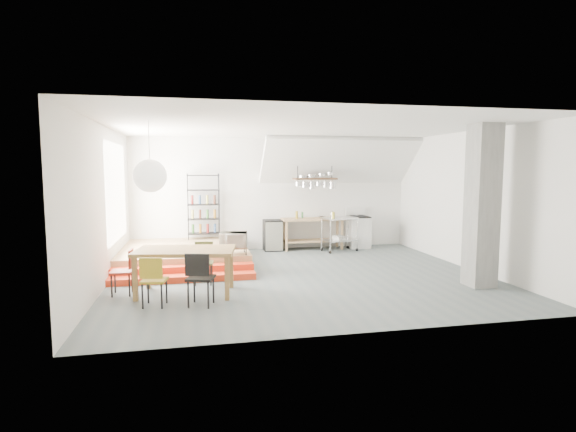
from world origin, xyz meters
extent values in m
plane|color=slate|center=(0.00, 0.00, 0.00)|extent=(8.00, 8.00, 0.00)
cube|color=silver|center=(0.00, 3.50, 1.60)|extent=(8.00, 0.04, 3.20)
cube|color=silver|center=(-4.00, 0.00, 1.60)|extent=(0.04, 7.00, 3.20)
cube|color=silver|center=(4.00, 0.00, 1.60)|extent=(0.04, 7.00, 3.20)
cube|color=white|center=(0.00, 0.00, 3.20)|extent=(8.00, 7.00, 0.02)
cube|color=white|center=(1.80, 2.90, 2.55)|extent=(4.40, 1.44, 1.32)
cube|color=white|center=(-3.98, 1.50, 1.80)|extent=(0.02, 2.50, 2.20)
cube|color=#A07950|center=(-2.50, 2.00, 0.20)|extent=(3.00, 3.00, 0.40)
cube|color=red|center=(-2.50, 0.05, 0.07)|extent=(3.00, 0.35, 0.13)
cube|color=red|center=(-2.50, 0.40, 0.13)|extent=(3.00, 0.35, 0.27)
cube|color=slate|center=(3.30, -1.50, 1.60)|extent=(0.50, 0.50, 3.20)
cube|color=#A07950|center=(1.10, 3.15, 0.88)|extent=(1.80, 0.60, 0.06)
cube|color=#A07950|center=(1.10, 3.15, 0.25)|extent=(1.70, 0.55, 0.04)
cube|color=#A07950|center=(1.92, 3.37, 0.43)|extent=(0.06, 0.06, 0.86)
cube|color=#A07950|center=(0.28, 3.37, 0.43)|extent=(0.06, 0.06, 0.86)
cube|color=#A07950|center=(1.92, 2.93, 0.43)|extent=(0.06, 0.06, 0.86)
cube|color=#A07950|center=(0.28, 2.93, 0.43)|extent=(0.06, 0.06, 0.86)
cube|color=white|center=(2.50, 3.15, 0.45)|extent=(0.60, 0.60, 0.90)
cube|color=black|center=(2.50, 3.15, 0.92)|extent=(0.58, 0.58, 0.03)
cube|color=white|center=(2.50, 3.43, 1.05)|extent=(0.60, 0.05, 0.25)
cylinder|color=black|center=(2.64, 3.29, 0.94)|extent=(0.18, 0.18, 0.02)
cylinder|color=black|center=(2.36, 3.29, 0.94)|extent=(0.18, 0.18, 0.02)
cylinder|color=black|center=(2.64, 3.01, 0.94)|extent=(0.18, 0.18, 0.02)
cylinder|color=black|center=(2.36, 3.01, 0.94)|extent=(0.18, 0.18, 0.02)
cube|color=#3B2417|center=(1.10, 2.95, 2.05)|extent=(1.20, 0.50, 0.05)
cylinder|color=black|center=(0.60, 2.95, 2.62)|extent=(0.02, 0.02, 1.15)
cylinder|color=black|center=(1.60, 2.95, 2.62)|extent=(0.02, 0.02, 1.15)
cylinder|color=silver|center=(0.60, 2.90, 1.91)|extent=(0.16, 0.16, 0.12)
cylinder|color=silver|center=(0.80, 2.90, 1.89)|extent=(0.20, 0.20, 0.16)
cylinder|color=silver|center=(1.00, 2.90, 1.87)|extent=(0.16, 0.16, 0.20)
cylinder|color=silver|center=(1.20, 2.90, 1.91)|extent=(0.20, 0.20, 0.12)
cylinder|color=silver|center=(1.40, 2.90, 1.89)|extent=(0.16, 0.16, 0.16)
cylinder|color=silver|center=(1.60, 2.90, 1.87)|extent=(0.20, 0.20, 0.20)
cylinder|color=black|center=(-1.58, 3.38, 1.30)|extent=(0.02, 0.02, 1.80)
cylinder|color=black|center=(-2.42, 3.38, 1.30)|extent=(0.02, 0.02, 1.80)
cylinder|color=black|center=(-1.58, 3.02, 1.30)|extent=(0.02, 0.02, 1.80)
cylinder|color=black|center=(-2.42, 3.02, 1.30)|extent=(0.02, 0.02, 1.80)
cube|color=black|center=(-2.00, 3.20, 0.55)|extent=(0.88, 0.38, 0.02)
cube|color=black|center=(-2.00, 3.20, 0.95)|extent=(0.88, 0.38, 0.02)
cube|color=black|center=(-2.00, 3.20, 1.35)|extent=(0.88, 0.38, 0.02)
cube|color=black|center=(-2.00, 3.20, 1.75)|extent=(0.88, 0.38, 0.02)
cube|color=black|center=(-2.00, 3.20, 2.15)|extent=(0.88, 0.38, 0.03)
cylinder|color=#3B752E|center=(-2.00, 3.20, 0.69)|extent=(0.07, 0.07, 0.24)
cylinder|color=#976219|center=(-2.00, 3.20, 1.09)|extent=(0.07, 0.07, 0.24)
cylinder|color=maroon|center=(-2.00, 3.20, 1.49)|extent=(0.07, 0.07, 0.24)
cube|color=#A07950|center=(-1.40, 0.75, 0.55)|extent=(0.60, 0.40, 0.03)
cylinder|color=black|center=(-1.13, 0.92, 0.47)|extent=(0.02, 0.02, 0.13)
cylinder|color=black|center=(-1.67, 0.92, 0.47)|extent=(0.02, 0.02, 0.13)
cylinder|color=black|center=(-1.13, 0.58, 0.47)|extent=(0.02, 0.02, 0.13)
cylinder|color=black|center=(-1.67, 0.58, 0.47)|extent=(0.02, 0.02, 0.13)
sphere|color=white|center=(-3.02, -0.83, 2.20)|extent=(0.60, 0.60, 0.60)
cube|color=olive|center=(-2.43, -0.93, 0.82)|extent=(1.93, 1.29, 0.07)
cube|color=olive|center=(-1.56, -0.64, 0.39)|extent=(0.09, 0.09, 0.78)
cube|color=olive|center=(-3.15, -0.37, 0.39)|extent=(0.09, 0.09, 0.78)
cube|color=olive|center=(-1.71, -1.48, 0.39)|extent=(0.09, 0.09, 0.78)
cube|color=olive|center=(-3.29, -1.21, 0.39)|extent=(0.09, 0.09, 0.78)
cube|color=#A98F1D|center=(-2.94, -1.58, 0.45)|extent=(0.47, 0.47, 0.04)
cube|color=#A98F1D|center=(-2.97, -1.75, 0.70)|extent=(0.38, 0.11, 0.35)
cylinder|color=black|center=(-3.12, -1.70, 0.22)|extent=(0.03, 0.03, 0.44)
cylinder|color=black|center=(-2.81, -1.77, 0.22)|extent=(0.03, 0.03, 0.44)
cylinder|color=black|center=(-3.06, -1.39, 0.22)|extent=(0.03, 0.03, 0.44)
cylinder|color=black|center=(-2.75, -1.45, 0.22)|extent=(0.03, 0.03, 0.44)
cube|color=black|center=(-2.16, -1.71, 0.48)|extent=(0.53, 0.53, 0.04)
cube|color=black|center=(-2.22, -1.89, 0.75)|extent=(0.40, 0.16, 0.37)
cylinder|color=black|center=(-2.38, -1.82, 0.23)|extent=(0.03, 0.03, 0.47)
cylinder|color=black|center=(-2.05, -1.92, 0.23)|extent=(0.03, 0.03, 0.47)
cylinder|color=black|center=(-2.28, -1.50, 0.23)|extent=(0.03, 0.03, 0.47)
cylinder|color=black|center=(-1.95, -1.59, 0.23)|extent=(0.03, 0.03, 0.47)
cube|color=brown|center=(-2.09, -0.25, 0.43)|extent=(0.42, 0.42, 0.04)
cube|color=brown|center=(-2.07, -0.07, 0.67)|extent=(0.37, 0.08, 0.34)
cylinder|color=black|center=(-1.92, -0.11, 0.21)|extent=(0.03, 0.03, 0.42)
cylinder|color=black|center=(-2.23, -0.08, 0.21)|extent=(0.03, 0.03, 0.42)
cylinder|color=black|center=(-1.95, -0.41, 0.21)|extent=(0.03, 0.03, 0.42)
cylinder|color=black|center=(-2.26, -0.38, 0.21)|extent=(0.03, 0.03, 0.42)
cube|color=#A12717|center=(-3.59, -0.73, 0.44)|extent=(0.40, 0.40, 0.04)
cube|color=#A12717|center=(-3.41, -0.74, 0.68)|extent=(0.05, 0.37, 0.34)
cylinder|color=black|center=(-3.44, -0.89, 0.21)|extent=(0.03, 0.03, 0.43)
cylinder|color=black|center=(-3.43, -0.58, 0.21)|extent=(0.03, 0.03, 0.43)
cylinder|color=black|center=(-3.75, -0.88, 0.21)|extent=(0.03, 0.03, 0.43)
cylinder|color=black|center=(-3.74, -0.57, 0.21)|extent=(0.03, 0.03, 0.43)
cube|color=silver|center=(1.76, 2.70, 0.94)|extent=(1.06, 0.75, 0.04)
cube|color=silver|center=(1.76, 2.70, 0.32)|extent=(1.06, 0.75, 0.03)
cylinder|color=silver|center=(2.14, 3.04, 0.48)|extent=(0.03, 0.03, 0.91)
sphere|color=black|center=(2.14, 3.04, 0.04)|extent=(0.09, 0.09, 0.09)
cylinder|color=silver|center=(1.27, 2.81, 0.48)|extent=(0.03, 0.03, 0.91)
sphere|color=black|center=(1.27, 2.81, 0.04)|extent=(0.09, 0.09, 0.09)
cylinder|color=silver|center=(2.26, 2.59, 0.48)|extent=(0.03, 0.03, 0.91)
sphere|color=black|center=(2.26, 2.59, 0.04)|extent=(0.09, 0.09, 0.09)
cylinder|color=silver|center=(1.39, 2.36, 0.48)|extent=(0.03, 0.03, 0.91)
sphere|color=black|center=(1.39, 2.36, 0.04)|extent=(0.09, 0.09, 0.09)
cube|color=black|center=(-0.07, 3.20, 0.44)|extent=(0.51, 0.51, 0.88)
imported|color=beige|center=(-1.40, 0.75, 0.73)|extent=(0.66, 0.51, 0.33)
imported|color=silver|center=(1.36, 3.10, 0.94)|extent=(0.25, 0.25, 0.05)
camera|label=1|loc=(-2.24, -9.33, 2.33)|focal=28.00mm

